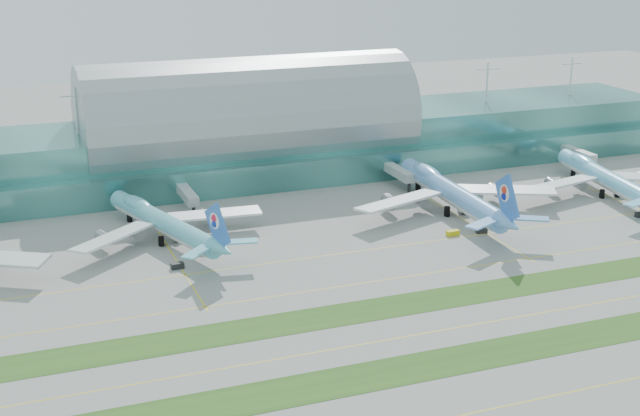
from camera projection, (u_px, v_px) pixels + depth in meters
name	position (u px, v px, depth m)	size (l,w,h in m)	color
ground	(401.00, 309.00, 214.66)	(700.00, 700.00, 0.00)	gray
terminal	(248.00, 136.00, 324.85)	(340.00, 69.10, 36.00)	#3D7A75
grass_strip_near	(458.00, 360.00, 189.74)	(420.00, 12.00, 0.08)	#2D591E
grass_strip_far	(397.00, 306.00, 216.42)	(420.00, 12.00, 0.08)	#2D591E
taxiline_a	(509.00, 405.00, 171.96)	(420.00, 0.35, 0.01)	yellow
taxiline_b	(428.00, 333.00, 202.20)	(420.00, 0.35, 0.01)	yellow
taxiline_c	(371.00, 282.00, 230.67)	(420.00, 0.35, 0.01)	yellow
taxiline_d	(339.00, 254.00, 250.24)	(420.00, 0.35, 0.01)	yellow
airliner_b	(162.00, 221.00, 259.16)	(58.80, 68.19, 19.23)	#5DBCCE
airliner_c	(450.00, 191.00, 285.11)	(69.90, 79.36, 21.85)	#669FE1
airliner_d	(605.00, 177.00, 303.35)	(62.63, 71.76, 19.80)	#70CBF7
gse_c	(177.00, 266.00, 239.37)	(3.45, 1.89, 1.61)	black
gse_d	(206.00, 251.00, 250.01)	(3.87, 1.65, 1.45)	black
gse_e	(453.00, 233.00, 264.71)	(3.87, 1.81, 1.52)	#D4BF0C
gse_f	(481.00, 231.00, 266.71)	(3.31, 1.88, 1.44)	black
gse_g	(640.00, 214.00, 281.31)	(3.50, 1.72, 1.55)	black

